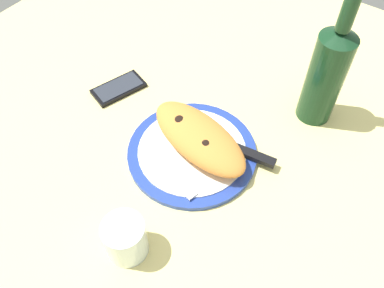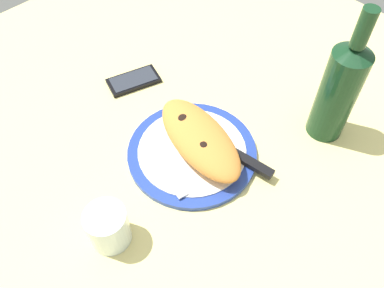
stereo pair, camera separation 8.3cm
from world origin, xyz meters
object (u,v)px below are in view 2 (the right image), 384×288
object	(u,v)px
fork	(168,174)
knife	(238,156)
wine_bottle	(339,90)
smartphone	(134,81)
plate	(192,152)
water_glass	(109,228)
calzone	(200,138)

from	to	relation	value
fork	knife	bearing A→B (deg)	62.71
wine_bottle	knife	bearing A→B (deg)	-110.69
smartphone	plate	bearing A→B (deg)	-11.19
water_glass	plate	bearing A→B (deg)	97.56
fork	water_glass	bearing A→B (deg)	-82.66
knife	water_glass	bearing A→B (deg)	-99.19
fork	knife	size ratio (longest dim) A/B	0.65
fork	smartphone	xyz separation A→B (cm)	(-26.83, 12.86, -1.16)
calzone	water_glass	world-z (taller)	water_glass
water_glass	fork	bearing A→B (deg)	97.34
calzone	smartphone	bearing A→B (deg)	172.62
fork	smartphone	distance (cm)	29.77
smartphone	fork	bearing A→B (deg)	-25.62
fork	knife	xyz separation A→B (cm)	(6.82, 13.21, 0.30)
fork	water_glass	world-z (taller)	water_glass
calzone	smartphone	size ratio (longest dim) A/B	1.92
plate	knife	xyz separation A→B (cm)	(7.91, 5.43, 1.30)
calzone	smartphone	xyz separation A→B (cm)	(-26.26, 3.40, -3.83)
smartphone	water_glass	xyz separation A→B (cm)	(28.90, -28.96, 3.07)
fork	water_glass	distance (cm)	16.34
plate	fork	xyz separation A→B (cm)	(1.10, -7.78, 1.00)
fork	calzone	bearing A→B (deg)	93.41
smartphone	wine_bottle	world-z (taller)	wine_bottle
water_glass	wine_bottle	world-z (taller)	wine_bottle
plate	fork	bearing A→B (deg)	-81.97
water_glass	smartphone	bearing A→B (deg)	134.94
smartphone	water_glass	world-z (taller)	water_glass
plate	smartphone	bearing A→B (deg)	168.81
calzone	knife	bearing A→B (deg)	26.91
calzone	knife	size ratio (longest dim) A/B	1.11
calzone	smartphone	world-z (taller)	calzone
fork	wine_bottle	xyz separation A→B (cm)	(14.52, 33.62, 10.58)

